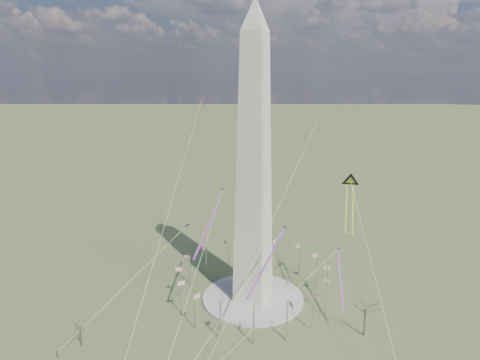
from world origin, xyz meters
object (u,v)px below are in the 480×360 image
at_px(washington_monument, 254,168).
at_px(person_west, 58,354).
at_px(tree_near, 366,307).
at_px(kite_delta_black, 350,184).

height_order(washington_monument, person_west, washington_monument).
height_order(tree_near, person_west, tree_near).
distance_m(person_west, kite_delta_black, 103.57).
bearing_deg(washington_monument, person_west, -126.76).
bearing_deg(person_west, kite_delta_black, -120.55).
relative_size(person_west, kite_delta_black, 0.10).
bearing_deg(washington_monument, kite_delta_black, 25.82).
xyz_separation_m(washington_monument, kite_delta_black, (29.24, 14.15, -5.79)).
bearing_deg(tree_near, kite_delta_black, 116.33).
xyz_separation_m(washington_monument, person_west, (-38.90, -52.08, -47.00)).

